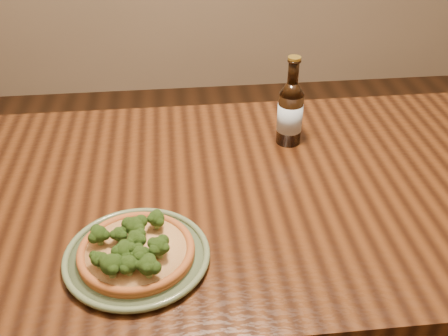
{
  "coord_description": "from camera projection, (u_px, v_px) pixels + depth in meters",
  "views": [
    {
      "loc": [
        -0.26,
        -0.93,
        1.52
      ],
      "look_at": [
        -0.15,
        0.09,
        0.82
      ],
      "focal_mm": 42.0,
      "sensor_mm": 36.0,
      "label": 1
    }
  ],
  "objects": [
    {
      "name": "plate",
      "position": [
        137.0,
        256.0,
        1.08
      ],
      "size": [
        0.3,
        0.3,
        0.02
      ],
      "rotation": [
        0.0,
        0.0,
        0.23
      ],
      "color": "#566747",
      "rests_on": "table"
    },
    {
      "name": "beer_bottle",
      "position": [
        290.0,
        112.0,
        1.42
      ],
      "size": [
        0.07,
        0.07,
        0.25
      ],
      "rotation": [
        0.0,
        0.0,
        0.16
      ],
      "color": "black",
      "rests_on": "table"
    },
    {
      "name": "pizza",
      "position": [
        135.0,
        250.0,
        1.06
      ],
      "size": [
        0.24,
        0.24,
        0.07
      ],
      "rotation": [
        0.0,
        0.0,
        -0.16
      ],
      "color": "#9D5423",
      "rests_on": "plate"
    },
    {
      "name": "table",
      "position": [
        281.0,
        214.0,
        1.35
      ],
      "size": [
        1.6,
        0.9,
        0.75
      ],
      "color": "#3F200D",
      "rests_on": "ground"
    }
  ]
}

